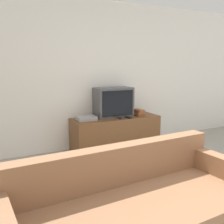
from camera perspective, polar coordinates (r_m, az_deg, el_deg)
The scene contains 8 objects.
wall_back at distance 4.81m, azimuth -2.03°, elevation 8.02°, with size 9.00×0.06×2.60m.
tv_stand at distance 4.73m, azimuth 0.84°, elevation -4.49°, with size 1.59×0.52×0.57m.
television at distance 4.70m, azimuth 0.31°, elevation 2.17°, with size 0.67×0.36×0.52m.
couch at distance 2.34m, azimuth 4.91°, elevation -21.44°, with size 2.20×1.01×0.76m.
book_stack at distance 4.82m, azimuth 5.94°, elevation -0.12°, with size 0.17×0.22×0.12m.
remote_on_stand at distance 4.59m, azimuth 3.55°, elevation -1.19°, with size 0.07×0.15×0.02m.
remote_secondary at distance 4.51m, azimuth 1.88°, elevation -1.38°, with size 0.05×0.16×0.02m.
set_top_box at distance 4.42m, azimuth -5.62°, elevation -1.37°, with size 0.31×0.23×0.07m.
Camera 1 is at (-2.01, -1.34, 1.49)m, focal length 42.00 mm.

